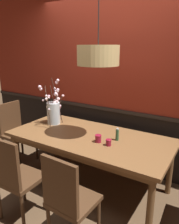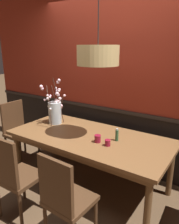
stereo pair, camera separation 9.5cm
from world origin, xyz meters
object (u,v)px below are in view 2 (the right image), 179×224
(dining_table, at_px, (89,141))
(chair_near_side_right, at_px, (65,198))
(candle_holder_nearer_center, at_px, (108,143))
(pendant_lamp, at_px, (98,55))
(candle_holder_nearer_edge, at_px, (98,139))
(chair_near_side_left, at_px, (14,174))
(chair_far_side_right, at_px, (138,135))
(chair_far_side_left, at_px, (102,126))
(vase_with_blossoms, at_px, (55,111))
(condiment_bottle, at_px, (117,135))
(chair_head_west_end, at_px, (18,129))

(dining_table, bearing_deg, chair_near_side_right, -69.35)
(dining_table, distance_m, candle_holder_nearer_center, 0.38)
(pendant_lamp, bearing_deg, chair_near_side_right, -76.04)
(dining_table, distance_m, candle_holder_nearer_edge, 0.25)
(chair_near_side_right, xyz_separation_m, pendant_lamp, (-0.22, 0.90, 1.21))
(chair_near_side_left, xyz_separation_m, chair_far_side_right, (0.66, 1.80, -0.03))
(chair_far_side_left, relative_size, chair_far_side_right, 1.03)
(chair_far_side_left, xyz_separation_m, vase_with_blossoms, (-0.35, -0.78, 0.40))
(chair_far_side_left, bearing_deg, candle_holder_nearer_center, -56.45)
(candle_holder_nearer_center, bearing_deg, dining_table, 159.23)
(dining_table, relative_size, chair_near_side_right, 2.16)
(dining_table, xyz_separation_m, candle_holder_nearer_edge, (0.19, -0.11, 0.12))
(chair_near_side_left, bearing_deg, chair_near_side_right, 2.12)
(chair_near_side_left, height_order, pendant_lamp, pendant_lamp)
(vase_with_blossoms, bearing_deg, dining_table, -10.06)
(candle_holder_nearer_center, bearing_deg, pendant_lamp, 149.73)
(condiment_bottle, bearing_deg, chair_head_west_end, -177.57)
(chair_far_side_right, relative_size, candle_holder_nearer_edge, 9.77)
(condiment_bottle, bearing_deg, vase_with_blossoms, 176.58)
(dining_table, xyz_separation_m, chair_head_west_end, (-1.41, -0.01, -0.12))
(candle_holder_nearer_center, bearing_deg, candle_holder_nearer_edge, 172.42)
(candle_holder_nearer_edge, bearing_deg, dining_table, 150.25)
(chair_near_side_left, distance_m, candle_holder_nearer_edge, 1.00)
(chair_head_west_end, xyz_separation_m, chair_near_side_left, (1.07, -0.91, 0.01))
(chair_far_side_right, relative_size, condiment_bottle, 5.75)
(dining_table, relative_size, chair_far_side_right, 2.32)
(pendant_lamp, bearing_deg, condiment_bottle, 13.54)
(chair_near_side_right, relative_size, chair_head_west_end, 0.99)
(vase_with_blossoms, xyz_separation_m, candle_holder_nearer_edge, (0.89, -0.23, -0.13))
(candle_holder_nearer_edge, xyz_separation_m, condiment_bottle, (0.17, 0.17, 0.03))
(condiment_bottle, xyz_separation_m, pendant_lamp, (-0.24, -0.06, 0.93))
(chair_far_side_right, relative_size, candle_holder_nearer_center, 11.73)
(dining_table, height_order, candle_holder_nearer_edge, candle_holder_nearer_edge)
(chair_head_west_end, bearing_deg, candle_holder_nearer_edge, -3.36)
(chair_head_west_end, relative_size, candle_holder_nearer_center, 12.80)
(chair_head_west_end, xyz_separation_m, candle_holder_nearer_edge, (1.60, -0.09, 0.24))
(chair_near_side_right, distance_m, chair_near_side_left, 0.68)
(chair_near_side_left, height_order, candle_holder_nearer_edge, chair_near_side_left)
(chair_far_side_right, distance_m, vase_with_blossoms, 1.33)
(chair_far_side_right, bearing_deg, chair_head_west_end, -152.67)
(dining_table, xyz_separation_m, pendant_lamp, (0.11, 0.00, 1.08))
(pendant_lamp, bearing_deg, dining_table, -178.99)
(pendant_lamp, bearing_deg, candle_holder_nearer_center, -30.27)
(dining_table, distance_m, chair_head_west_end, 1.41)
(chair_near_side_left, bearing_deg, pendant_lamp, 63.97)
(chair_head_west_end, relative_size, vase_with_blossoms, 1.42)
(dining_table, bearing_deg, candle_holder_nearer_edge, -29.75)
(chair_near_side_right, bearing_deg, chair_head_west_end, 153.14)
(candle_holder_nearer_edge, bearing_deg, vase_with_blossoms, 165.32)
(dining_table, bearing_deg, chair_head_west_end, -179.41)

